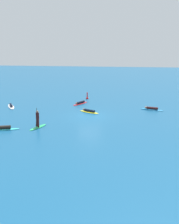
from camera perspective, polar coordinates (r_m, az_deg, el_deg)
The scene contains 8 objects.
ground_plane at distance 34.61m, azimuth 0.00°, elevation -0.80°, with size 120.00×120.00×0.00m, color navy.
surfer_on_green_board at distance 30.57m, azimuth -9.83°, elevation -2.00°, with size 1.48×2.57×2.02m.
surfer_on_white_board at distance 40.51m, azimuth -14.70°, elevation 1.11°, with size 2.08×3.13×0.39m.
surfer_on_teal_board at distance 30.71m, azimuth -16.21°, elevation -3.00°, with size 3.25×1.51×0.44m.
surfer_on_red_board at distance 40.94m, azimuth -1.77°, elevation 1.72°, with size 1.98×2.88×0.37m.
surfer_on_blue_board at distance 38.32m, azimuth 11.75°, elevation 0.58°, with size 2.91×1.34×0.40m.
surfer_on_yellow_board at distance 36.35m, azimuth -0.09°, elevation 0.14°, with size 2.67×1.95×0.38m.
marker_buoy at distance 44.31m, azimuth -0.44°, elevation 2.77°, with size 0.37×0.37×1.07m.
Camera 1 is at (3.98, -33.22, 8.87)m, focal length 48.06 mm.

